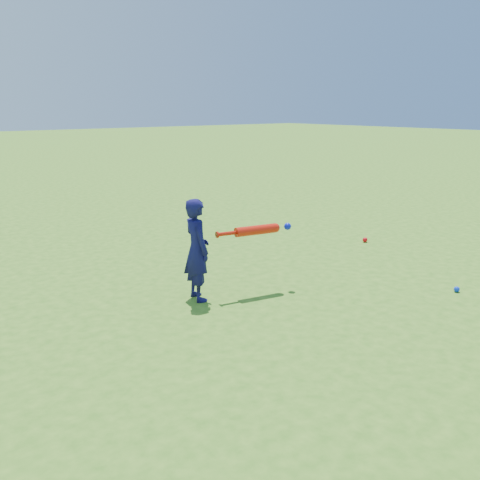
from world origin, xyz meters
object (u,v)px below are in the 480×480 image
at_px(ground_ball_red, 365,240).
at_px(ground_ball_blue, 457,289).
at_px(child, 197,250).
at_px(bat_swing, 259,230).

bearing_deg(ground_ball_red, ground_ball_blue, -115.96).
relative_size(child, bat_swing, 1.20).
bearing_deg(bat_swing, ground_ball_blue, -28.84).
xyz_separation_m(ground_ball_red, ground_ball_blue, (-0.98, -2.02, -0.01)).
distance_m(child, ground_ball_red, 3.36).
height_order(ground_ball_red, bat_swing, bat_swing).
bearing_deg(bat_swing, child, 175.36).
distance_m(ground_ball_blue, bat_swing, 2.26).
bearing_deg(child, ground_ball_blue, -113.00).
relative_size(ground_ball_red, bat_swing, 0.08).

